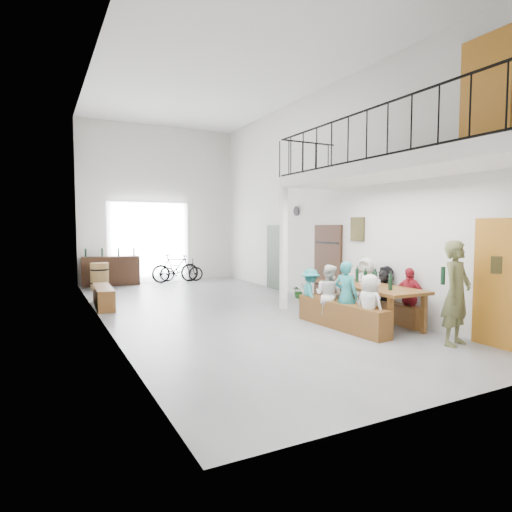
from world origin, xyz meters
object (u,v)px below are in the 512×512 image
oak_barrel (100,276)px  tasting_table (370,290)px  side_bench (103,297)px  bicycle_near (181,270)px  host_standing (456,293)px  bench_inner (341,315)px  serving_counter (111,271)px

oak_barrel → tasting_table: bearing=-60.9°
side_bench → oak_barrel: size_ratio=2.13×
oak_barrel → bicycle_near: bearing=14.2°
oak_barrel → host_standing: size_ratio=0.48×
tasting_table → bench_inner: bearing=-177.2°
side_bench → host_standing: (4.74, -6.18, 0.62)m
oak_barrel → serving_counter: size_ratio=0.45×
bicycle_near → bench_inner: bearing=-156.9°
serving_counter → host_standing: bearing=-64.6°
bench_inner → side_bench: bearing=127.2°
host_standing → tasting_table: bearing=82.9°
tasting_table → serving_counter: 9.11m
serving_counter → bicycle_near: 2.41m
side_bench → bicycle_near: (3.16, 3.86, 0.15)m
bicycle_near → oak_barrel: bearing=123.1°
bench_inner → bicycle_near: (-0.61, 8.27, 0.14)m
host_standing → bicycle_near: host_standing is taller
side_bench → host_standing: size_ratio=1.01×
oak_barrel → bicycle_near: 2.95m
oak_barrel → host_standing: (4.43, -9.32, 0.45)m
host_standing → oak_barrel: bearing=100.6°
tasting_table → oak_barrel: bearing=120.6°
bicycle_near → host_standing: bearing=-152.2°
oak_barrel → serving_counter: bearing=59.9°
tasting_table → side_bench: 6.30m
serving_counter → host_standing: (3.99, -10.09, 0.39)m
tasting_table → serving_counter: serving_counter is taller
side_bench → oak_barrel: oak_barrel is taller
oak_barrel → bench_inner: bearing=-65.3°
tasting_table → host_standing: 1.81m
tasting_table → serving_counter: (-3.74, 8.31, -0.22)m
host_standing → bicycle_near: (-1.58, 10.04, -0.47)m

